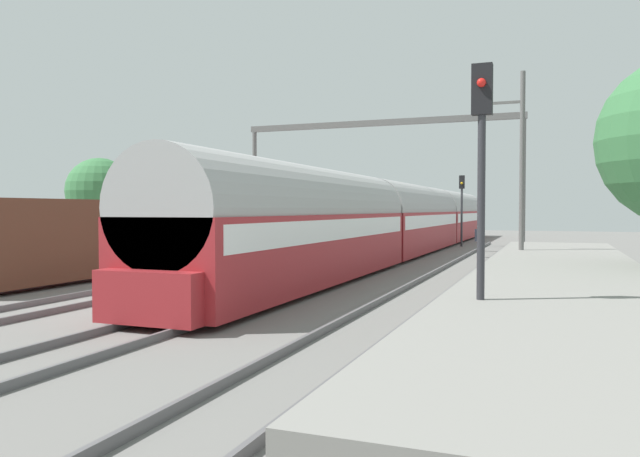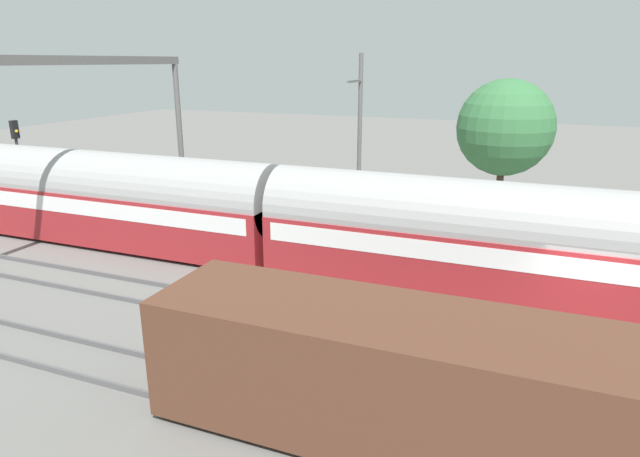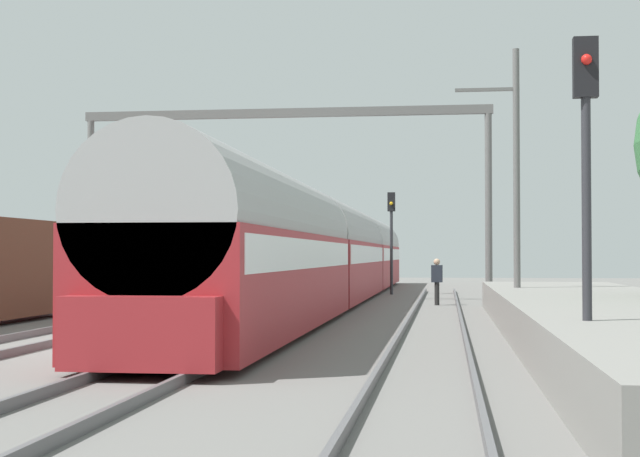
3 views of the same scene
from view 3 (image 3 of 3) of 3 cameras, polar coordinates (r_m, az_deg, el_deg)
name	(u,v)px [view 3 (image 3 of 3)]	position (r m, az deg, el deg)	size (l,w,h in m)	color
ground	(129,345)	(20.61, -11.24, -6.75)	(120.00, 120.00, 0.00)	slate
track_west	(34,340)	(21.35, -16.57, -6.31)	(1.52, 60.00, 0.16)	#585759
track_east	(227,342)	(20.03, -5.55, -6.69)	(1.52, 60.00, 0.16)	#585759
track_far_east	(430,344)	(19.52, 6.53, -6.82)	(1.52, 60.00, 0.16)	#585759
platform	(610,321)	(21.77, 16.76, -5.24)	(4.40, 28.00, 0.90)	gray
passenger_train	(333,252)	(38.59, 0.79, -1.41)	(2.93, 49.20, 3.82)	maroon
person_crossing	(437,277)	(36.08, 6.92, -2.89)	(0.42, 0.28, 1.73)	black
railway_signal_near	(586,161)	(14.84, 15.46, 3.89)	(0.36, 0.30, 5.11)	#2D2D33
railway_signal_far	(391,229)	(45.67, 4.24, -0.02)	(0.36, 0.30, 4.83)	#2D2D33
catenary_gantry	(284,156)	(39.56, -2.14, 4.32)	(16.89, 0.28, 7.86)	#605F5D
catenary_pole_east_mid	(515,178)	(29.17, 11.45, 2.94)	(1.90, 0.20, 8.00)	#605F5D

